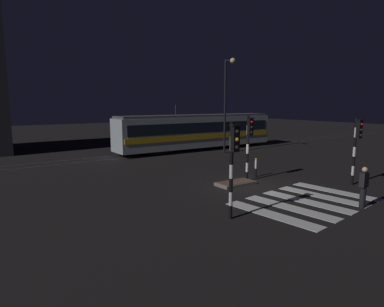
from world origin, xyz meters
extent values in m
plane|color=black|center=(0.00, 0.00, 0.00)|extent=(120.00, 120.00, 0.00)
cube|color=#59595E|center=(0.00, 12.05, 0.01)|extent=(80.00, 0.12, 0.03)
cube|color=#59595E|center=(0.00, 13.49, 0.01)|extent=(80.00, 0.12, 0.03)
cube|color=silver|center=(-2.56, -3.50, 0.01)|extent=(1.17, 4.21, 0.02)
cube|color=silver|center=(-1.28, -3.35, 0.01)|extent=(1.17, 4.21, 0.02)
cube|color=silver|center=(0.00, -3.21, 0.01)|extent=(1.17, 4.21, 0.02)
cube|color=silver|center=(1.28, -3.06, 0.01)|extent=(1.17, 4.21, 0.02)
cube|color=silver|center=(2.56, -2.91, 0.01)|extent=(1.17, 4.21, 0.02)
cube|color=slate|center=(-0.54, 0.81, 0.08)|extent=(2.08, 1.05, 0.16)
cube|color=brown|center=(-0.54, 0.81, 0.17)|extent=(1.87, 0.95, 0.02)
cylinder|color=black|center=(4.58, -2.63, 0.25)|extent=(0.14, 0.14, 0.50)
cylinder|color=white|center=(4.58, -2.63, 0.76)|extent=(0.14, 0.14, 0.50)
cylinder|color=black|center=(4.58, -2.63, 1.26)|extent=(0.14, 0.14, 0.50)
cylinder|color=white|center=(4.58, -2.63, 1.76)|extent=(0.14, 0.14, 0.50)
cylinder|color=black|center=(4.58, -2.63, 2.27)|extent=(0.14, 0.14, 0.50)
cylinder|color=white|center=(4.58, -2.63, 2.77)|extent=(0.14, 0.14, 0.50)
cylinder|color=black|center=(4.58, -2.63, 3.27)|extent=(0.14, 0.14, 0.50)
cube|color=black|center=(4.58, -2.80, 2.93)|extent=(0.28, 0.20, 0.90)
sphere|color=red|center=(4.58, -2.91, 3.21)|extent=(0.14, 0.14, 0.14)
sphere|color=black|center=(4.58, -2.91, 2.93)|extent=(0.14, 0.14, 0.14)
sphere|color=black|center=(4.58, -2.91, 2.65)|extent=(0.14, 0.14, 0.14)
cube|color=black|center=(4.58, -2.80, 3.42)|extent=(0.36, 0.24, 0.04)
cylinder|color=black|center=(0.58, 1.14, 0.26)|extent=(0.14, 0.14, 0.51)
cylinder|color=white|center=(0.58, 1.14, 0.77)|extent=(0.14, 0.14, 0.51)
cylinder|color=black|center=(0.58, 1.14, 1.28)|extent=(0.14, 0.14, 0.51)
cylinder|color=white|center=(0.58, 1.14, 1.80)|extent=(0.14, 0.14, 0.51)
cylinder|color=black|center=(0.58, 1.14, 2.31)|extent=(0.14, 0.14, 0.51)
cylinder|color=white|center=(0.58, 1.14, 2.82)|extent=(0.14, 0.14, 0.51)
cylinder|color=black|center=(0.58, 1.14, 3.34)|extent=(0.14, 0.14, 0.51)
cube|color=black|center=(0.58, 0.97, 2.99)|extent=(0.28, 0.20, 0.90)
sphere|color=red|center=(0.58, 0.86, 3.27)|extent=(0.14, 0.14, 0.14)
sphere|color=black|center=(0.58, 0.86, 2.99)|extent=(0.14, 0.14, 0.14)
sphere|color=black|center=(0.58, 0.86, 2.71)|extent=(0.14, 0.14, 0.14)
cube|color=black|center=(0.58, 0.97, 3.48)|extent=(0.36, 0.24, 0.04)
cylinder|color=black|center=(-4.16, -2.94, 0.26)|extent=(0.14, 0.14, 0.51)
cylinder|color=white|center=(-4.16, -2.94, 0.77)|extent=(0.14, 0.14, 0.51)
cylinder|color=black|center=(-4.16, -2.94, 1.28)|extent=(0.14, 0.14, 0.51)
cylinder|color=white|center=(-4.16, -2.94, 1.80)|extent=(0.14, 0.14, 0.51)
cylinder|color=black|center=(-4.16, -2.94, 2.31)|extent=(0.14, 0.14, 0.51)
cylinder|color=white|center=(-4.16, -2.94, 2.82)|extent=(0.14, 0.14, 0.51)
cylinder|color=black|center=(-4.16, -2.94, 3.33)|extent=(0.14, 0.14, 0.51)
cube|color=black|center=(-4.16, -3.11, 2.99)|extent=(0.28, 0.20, 0.90)
sphere|color=black|center=(-4.16, -3.22, 3.27)|extent=(0.14, 0.14, 0.14)
sphere|color=orange|center=(-4.16, -3.22, 2.99)|extent=(0.14, 0.14, 0.14)
sphere|color=black|center=(-4.16, -3.22, 2.71)|extent=(0.14, 0.14, 0.14)
cube|color=black|center=(-4.16, -3.11, 3.48)|extent=(0.36, 0.24, 0.04)
cylinder|color=black|center=(6.27, 9.87, 3.94)|extent=(0.18, 0.18, 7.88)
cylinder|color=black|center=(6.27, 9.42, 7.78)|extent=(0.10, 0.90, 0.10)
sphere|color=#F9E08C|center=(6.27, 8.97, 7.70)|extent=(0.44, 0.44, 0.44)
cube|color=#B2BCC1|center=(5.50, 12.77, 1.70)|extent=(15.76, 2.50, 2.70)
cube|color=yellow|center=(5.50, 11.50, 1.35)|extent=(15.45, 0.04, 0.44)
cube|color=yellow|center=(5.50, 14.04, 1.35)|extent=(15.45, 0.04, 0.44)
cube|color=black|center=(5.50, 11.50, 2.15)|extent=(14.97, 0.03, 0.90)
cube|color=#4C4C51|center=(5.50, 12.77, 3.15)|extent=(15.45, 2.30, 0.20)
cylinder|color=#262628|center=(3.13, 12.77, 3.65)|extent=(0.08, 0.08, 1.00)
cube|color=black|center=(9.83, 12.77, 0.17)|extent=(2.20, 2.00, 0.35)
cube|color=black|center=(1.16, 12.77, 0.17)|extent=(2.20, 2.00, 0.35)
sphere|color=#F9F2CC|center=(13.43, 12.77, 1.30)|extent=(0.24, 0.24, 0.24)
cylinder|color=black|center=(1.18, -5.01, 0.44)|extent=(0.24, 0.24, 0.88)
cube|color=black|center=(1.18, -5.01, 1.18)|extent=(0.36, 0.22, 0.60)
sphere|color=beige|center=(1.18, -5.01, 1.60)|extent=(0.22, 0.22, 0.22)
cylinder|color=black|center=(1.72, 1.60, 0.25)|extent=(0.12, 0.12, 0.50)
cylinder|color=white|center=(1.72, 1.60, 0.75)|extent=(0.12, 0.12, 0.50)
sphere|color=yellow|center=(1.72, 1.60, 1.05)|extent=(0.12, 0.12, 0.12)
camera|label=1|loc=(-11.94, -11.79, 4.24)|focal=30.67mm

